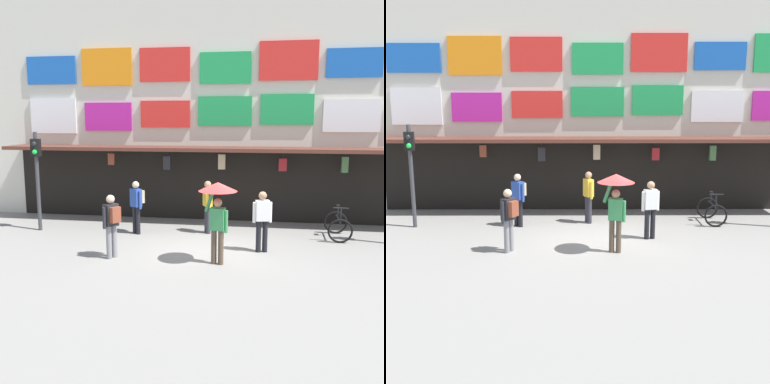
% 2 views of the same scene
% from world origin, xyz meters
% --- Properties ---
extents(ground_plane, '(80.00, 80.00, 0.00)m').
position_xyz_m(ground_plane, '(0.00, 0.00, 0.00)').
color(ground_plane, gray).
extents(shopfront, '(18.00, 2.60, 8.00)m').
position_xyz_m(shopfront, '(0.00, 4.57, 3.96)').
color(shopfront, beige).
rests_on(shopfront, ground).
extents(traffic_light_near, '(0.32, 0.34, 3.20)m').
position_xyz_m(traffic_light_near, '(-5.81, 1.57, 2.14)').
color(traffic_light_near, '#38383D').
rests_on(traffic_light_near, ground).
extents(bicycle_parked, '(0.76, 1.18, 1.05)m').
position_xyz_m(bicycle_parked, '(3.65, 2.07, 0.39)').
color(bicycle_parked, black).
rests_on(bicycle_parked, ground).
extents(pedestrian_in_green, '(0.35, 0.49, 1.68)m').
position_xyz_m(pedestrian_in_green, '(-0.35, 2.07, 0.95)').
color(pedestrian_in_green, '#2D2D38').
rests_on(pedestrian_in_green, ground).
extents(pedestrian_with_umbrella, '(0.96, 0.96, 2.08)m').
position_xyz_m(pedestrian_with_umbrella, '(0.27, -0.92, 1.64)').
color(pedestrian_with_umbrella, brown).
rests_on(pedestrian_with_umbrella, ground).
extents(pedestrian_in_black, '(0.52, 0.30, 1.68)m').
position_xyz_m(pedestrian_in_black, '(1.36, 0.29, 0.95)').
color(pedestrian_in_black, black).
rests_on(pedestrian_in_black, ground).
extents(pedestrian_in_blue, '(0.48, 0.47, 1.68)m').
position_xyz_m(pedestrian_in_blue, '(-2.55, 1.66, 0.98)').
color(pedestrian_in_blue, black).
rests_on(pedestrian_in_blue, ground).
extents(pedestrian_in_red, '(0.46, 0.48, 1.68)m').
position_xyz_m(pedestrian_in_red, '(-2.49, -0.87, 0.98)').
color(pedestrian_in_red, gray).
rests_on(pedestrian_in_red, ground).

